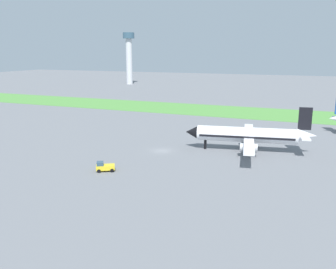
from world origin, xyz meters
The scene contains 5 objects.
ground_plane centered at (0.00, 0.00, 0.00)m, with size 600.00×600.00×0.00m, color slate.
grass_taxiway_strip centered at (0.00, 62.63, 0.04)m, with size 360.00×28.00×0.08m, color #549342.
airplane_midfield_jet centered at (19.04, 7.29, 3.91)m, with size 30.11×30.56×10.85m.
pushback_tug_near_gate centered at (-4.64, -18.05, 0.91)m, with size 4.01×3.41×1.95m.
control_tower centered at (-90.90, 154.77, 21.13)m, with size 8.00×8.00×35.75m.
Camera 1 is at (32.38, -76.06, 23.07)m, focal length 38.58 mm.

